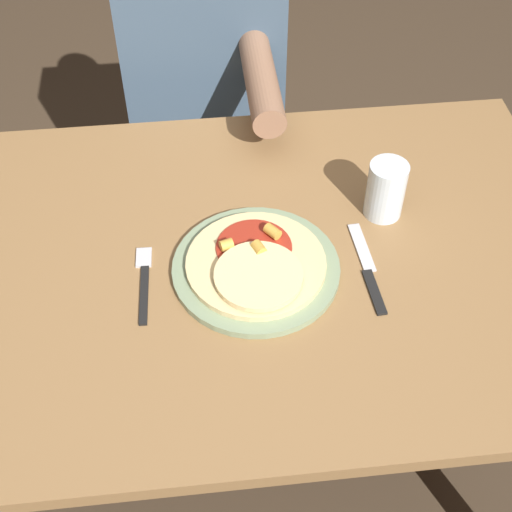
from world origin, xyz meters
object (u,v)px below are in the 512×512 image
(knife, at_px, (368,268))
(person_diner, at_px, (206,89))
(pizza, at_px, (256,265))
(plate, at_px, (256,268))
(drinking_glass, at_px, (386,190))
(dining_table, at_px, (258,296))
(fork, at_px, (144,279))

(knife, bearing_deg, person_diner, 109.03)
(knife, bearing_deg, pizza, 176.77)
(plate, height_order, pizza, pizza)
(plate, height_order, drinking_glass, drinking_glass)
(plate, distance_m, knife, 0.20)
(plate, height_order, knife, plate)
(dining_table, height_order, person_diner, person_diner)
(plate, bearing_deg, knife, -4.90)
(dining_table, distance_m, plate, 0.13)
(dining_table, height_order, pizza, pizza)
(pizza, bearing_deg, plate, 90.19)
(pizza, bearing_deg, fork, 178.19)
(fork, bearing_deg, knife, -2.52)
(plate, distance_m, pizza, 0.02)
(pizza, distance_m, drinking_glass, 0.29)
(knife, bearing_deg, plate, 175.10)
(plate, bearing_deg, pizza, -89.81)
(pizza, distance_m, person_diner, 0.73)
(dining_table, xyz_separation_m, pizza, (-0.01, -0.04, 0.14))
(drinking_glass, distance_m, person_diner, 0.68)
(drinking_glass, relative_size, person_diner, 0.10)
(plate, relative_size, person_diner, 0.26)
(dining_table, relative_size, fork, 6.92)
(dining_table, xyz_separation_m, plate, (-0.01, -0.03, 0.12))
(dining_table, bearing_deg, pizza, -99.97)
(person_diner, bearing_deg, dining_table, -85.09)
(pizza, xyz_separation_m, drinking_glass, (0.26, 0.13, 0.03))
(dining_table, distance_m, fork, 0.24)
(pizza, bearing_deg, knife, -3.23)
(dining_table, bearing_deg, drinking_glass, 19.79)
(dining_table, height_order, knife, knife)
(plate, xyz_separation_m, knife, (0.20, -0.02, -0.00))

